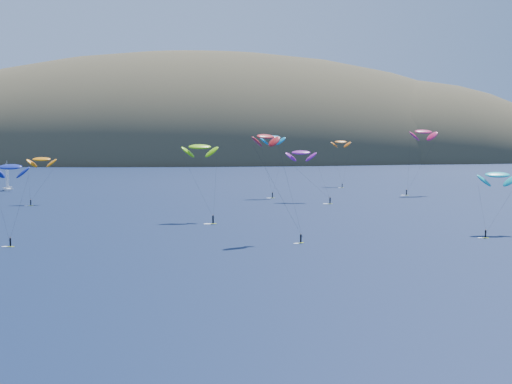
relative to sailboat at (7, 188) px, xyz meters
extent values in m
plane|color=black|center=(69.52, -213.21, -0.94)|extent=(2800.00, 2800.00, 0.00)
ellipsoid|color=#3D3526|center=(89.52, 346.79, -13.54)|extent=(600.00, 300.00, 210.00)
ellipsoid|color=#3D3526|center=(-70.48, 376.79, -8.14)|extent=(340.00, 240.00, 120.00)
ellipsoid|color=#3D3526|center=(249.52, 326.79, -10.30)|extent=(320.00, 220.00, 156.00)
ellipsoid|color=#3D3526|center=(369.52, 366.79, -5.98)|extent=(240.00, 180.00, 84.00)
cube|color=silver|center=(0.00, -0.02, -0.58)|extent=(4.57, 7.94, 0.92)
cylinder|color=silver|center=(0.00, 0.50, 4.81)|extent=(0.14, 0.14, 10.78)
cube|color=#EAFF1C|center=(19.81, -61.32, -0.90)|extent=(1.41, 0.46, 0.08)
cylinder|color=black|center=(19.81, -61.32, -0.02)|extent=(0.33, 0.33, 1.50)
sphere|color=#8C6047|center=(19.81, -61.32, 0.85)|extent=(0.25, 0.25, 0.25)
ellipsoid|color=orange|center=(22.02, -54.88, 12.32)|extent=(8.21, 4.06, 4.50)
cube|color=#EAFF1C|center=(69.40, -110.84, -0.89)|extent=(1.64, 0.59, 0.09)
cylinder|color=black|center=(69.40, -110.84, 0.12)|extent=(0.38, 0.38, 1.72)
sphere|color=#8C6047|center=(69.40, -110.84, 1.11)|extent=(0.29, 0.29, 0.29)
ellipsoid|color=#7BD20D|center=(66.87, -102.03, 16.58)|extent=(8.56, 4.51, 4.62)
cube|color=#EAFF1C|center=(92.85, -44.45, -0.89)|extent=(1.53, 0.63, 0.08)
cylinder|color=black|center=(92.85, -44.45, 0.04)|extent=(0.35, 0.35, 1.59)
sphere|color=#8C6047|center=(92.85, -44.45, 0.96)|extent=(0.27, 0.27, 0.27)
ellipsoid|color=#0B7EB0|center=(93.38, -40.67, 18.83)|extent=(8.72, 4.94, 4.61)
cube|color=#EAFF1C|center=(121.19, -140.09, -0.90)|extent=(1.32, 0.53, 0.07)
cylinder|color=black|center=(121.19, -140.09, -0.10)|extent=(0.30, 0.30, 1.37)
sphere|color=#8C6047|center=(121.19, -140.09, 0.70)|extent=(0.23, 0.23, 0.23)
ellipsoid|color=#0FB8BD|center=(126.86, -132.78, 11.13)|extent=(8.36, 4.69, 4.44)
cube|color=#EAFF1C|center=(106.89, -66.45, -0.89)|extent=(1.65, 0.79, 0.09)
cylinder|color=black|center=(106.89, -66.45, 0.10)|extent=(0.37, 0.37, 1.70)
sphere|color=#8C6047|center=(106.89, -66.45, 1.09)|extent=(0.28, 0.28, 0.28)
ellipsoid|color=purple|center=(99.94, -56.50, 14.12)|extent=(9.62, 5.99, 4.98)
cube|color=#EAFF1C|center=(139.78, -38.92, -0.89)|extent=(1.60, 0.76, 0.08)
cylinder|color=black|center=(139.78, -38.92, 0.07)|extent=(0.36, 0.36, 1.64)
sphere|color=#8C6047|center=(139.78, -38.92, 1.03)|extent=(0.28, 0.28, 0.28)
ellipsoid|color=#D62059|center=(146.48, -35.93, 20.70)|extent=(10.97, 6.79, 5.69)
cube|color=#EAFF1C|center=(83.90, -142.17, -0.90)|extent=(1.32, 1.06, 0.07)
cylinder|color=black|center=(83.90, -142.17, -0.07)|extent=(0.31, 0.31, 1.42)
sphere|color=#8C6047|center=(83.90, -142.17, 0.76)|extent=(0.24, 0.24, 0.24)
ellipsoid|color=red|center=(77.87, -137.49, 19.00)|extent=(6.98, 6.04, 3.57)
cube|color=#EAFF1C|center=(30.87, -140.22, -0.90)|extent=(1.37, 0.59, 0.07)
cylinder|color=black|center=(30.87, -140.22, -0.07)|extent=(0.31, 0.31, 1.41)
sphere|color=#8C6047|center=(30.87, -140.22, 0.75)|extent=(0.24, 0.24, 0.24)
ellipsoid|color=navy|center=(29.75, -133.44, 13.29)|extent=(7.40, 4.34, 3.89)
cube|color=#EAFF1C|center=(126.77, -1.01, -0.90)|extent=(1.29, 0.38, 0.07)
cylinder|color=black|center=(126.77, -1.01, -0.09)|extent=(0.30, 0.30, 1.38)
sphere|color=#8C6047|center=(126.77, -1.01, 0.71)|extent=(0.23, 0.23, 0.23)
ellipsoid|color=orange|center=(128.46, 8.72, 16.92)|extent=(7.73, 3.64, 4.30)
camera|label=1|loc=(59.41, -272.35, 18.95)|focal=50.00mm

